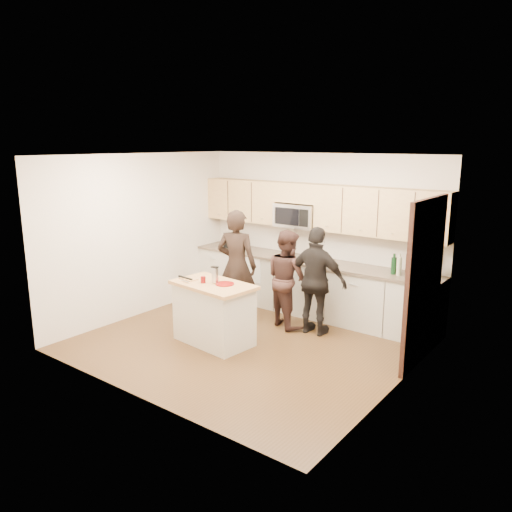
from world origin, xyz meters
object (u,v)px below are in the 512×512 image
Objects in this scene: woman_center at (287,278)px; woman_left at (237,266)px; woman_right at (316,281)px; toaster at (234,242)px; island at (214,313)px.

woman_left is at bearing 44.00° from woman_center.
woman_center is at bearing -6.48° from woman_right.
toaster is 0.21× the size of woman_center.
island is 1.61m from woman_right.
woman_left is at bearing 7.93° from woman_right.
woman_center reaches higher than island.
woman_right is at bearing 56.10° from island.
woman_center is (0.46, 1.23, 0.32)m from island.
woman_right is (2.21, -0.73, -0.22)m from toaster.
island is at bearing 92.60° from woman_left.
island is 1.10m from woman_left.
woman_right is at bearing -18.27° from toaster.
island is 0.81× the size of woman_center.
woman_left is at bearing -48.69° from toaster.
toaster is (-1.21, 1.93, 0.59)m from island.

